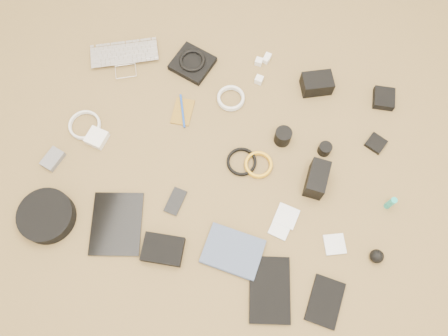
% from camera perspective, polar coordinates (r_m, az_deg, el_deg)
% --- Properties ---
extents(laptop, '(0.35, 0.30, 0.02)m').
position_cam_1_polar(laptop, '(1.98, -12.77, 13.35)').
color(laptop, silver).
rests_on(laptop, ground).
extents(headphone_pouch, '(0.20, 0.19, 0.03)m').
position_cam_1_polar(headphone_pouch, '(1.93, -4.13, 13.46)').
color(headphone_pouch, black).
rests_on(headphone_pouch, ground).
extents(headphones, '(0.13, 0.13, 0.01)m').
position_cam_1_polar(headphones, '(1.92, -4.18, 13.81)').
color(headphones, black).
rests_on(headphones, headphone_pouch).
extents(charger_a, '(0.03, 0.03, 0.02)m').
position_cam_1_polar(charger_a, '(1.96, 5.74, 14.28)').
color(charger_a, white).
rests_on(charger_a, ground).
extents(charger_b, '(0.03, 0.03, 0.03)m').
position_cam_1_polar(charger_b, '(1.94, 4.58, 13.68)').
color(charger_b, white).
rests_on(charger_b, ground).
extents(charger_c, '(0.03, 0.03, 0.02)m').
position_cam_1_polar(charger_c, '(1.95, 5.50, 13.88)').
color(charger_c, white).
rests_on(charger_c, ground).
extents(charger_d, '(0.04, 0.04, 0.03)m').
position_cam_1_polar(charger_d, '(1.89, 4.60, 11.41)').
color(charger_d, white).
rests_on(charger_d, ground).
extents(dslr_camera, '(0.15, 0.13, 0.07)m').
position_cam_1_polar(dslr_camera, '(1.89, 12.03, 10.73)').
color(dslr_camera, black).
rests_on(dslr_camera, ground).
extents(lens_pouch, '(0.09, 0.10, 0.03)m').
position_cam_1_polar(lens_pouch, '(1.95, 20.15, 8.54)').
color(lens_pouch, black).
rests_on(lens_pouch, ground).
extents(notebook_olive, '(0.08, 0.12, 0.01)m').
position_cam_1_polar(notebook_olive, '(1.83, -5.43, 7.34)').
color(notebook_olive, brown).
rests_on(notebook_olive, ground).
extents(pen_blue, '(0.07, 0.14, 0.01)m').
position_cam_1_polar(pen_blue, '(1.82, -5.45, 7.45)').
color(pen_blue, '#1541B1').
rests_on(pen_blue, notebook_olive).
extents(cable_white_a, '(0.15, 0.15, 0.01)m').
position_cam_1_polar(cable_white_a, '(1.85, 0.90, 9.00)').
color(cable_white_a, silver).
rests_on(cable_white_a, ground).
extents(lens_a, '(0.07, 0.07, 0.07)m').
position_cam_1_polar(lens_a, '(1.75, 7.70, 4.11)').
color(lens_a, black).
rests_on(lens_a, ground).
extents(lens_b, '(0.06, 0.06, 0.05)m').
position_cam_1_polar(lens_b, '(1.77, 13.02, 2.44)').
color(lens_b, black).
rests_on(lens_b, ground).
extents(card_reader, '(0.09, 0.09, 0.02)m').
position_cam_1_polar(card_reader, '(1.86, 19.22, 3.06)').
color(card_reader, black).
rests_on(card_reader, ground).
extents(power_brick, '(0.09, 0.09, 0.03)m').
position_cam_1_polar(power_brick, '(1.83, -16.28, 3.80)').
color(power_brick, white).
rests_on(power_brick, ground).
extents(cable_white_b, '(0.17, 0.17, 0.01)m').
position_cam_1_polar(cable_white_b, '(1.88, -17.68, 5.29)').
color(cable_white_b, silver).
rests_on(cable_white_b, ground).
extents(cable_black, '(0.15, 0.15, 0.01)m').
position_cam_1_polar(cable_black, '(1.73, 2.31, 0.76)').
color(cable_black, black).
rests_on(cable_black, ground).
extents(cable_yellow, '(0.15, 0.15, 0.01)m').
position_cam_1_polar(cable_yellow, '(1.72, 4.50, 0.36)').
color(cable_yellow, gold).
rests_on(cable_yellow, ground).
extents(flash, '(0.08, 0.13, 0.10)m').
position_cam_1_polar(flash, '(1.69, 12.02, -1.41)').
color(flash, black).
rests_on(flash, ground).
extents(lens_cleaner, '(0.03, 0.03, 0.08)m').
position_cam_1_polar(lens_cleaner, '(1.75, 20.91, -4.30)').
color(lens_cleaner, teal).
rests_on(lens_cleaner, ground).
extents(battery_charger, '(0.08, 0.10, 0.02)m').
position_cam_1_polar(battery_charger, '(1.85, -21.46, 1.10)').
color(battery_charger, slate).
rests_on(battery_charger, ground).
extents(tablet, '(0.24, 0.28, 0.01)m').
position_cam_1_polar(tablet, '(1.70, -13.84, -7.07)').
color(tablet, black).
rests_on(tablet, ground).
extents(phone, '(0.07, 0.11, 0.01)m').
position_cam_1_polar(phone, '(1.69, -6.35, -4.35)').
color(phone, black).
rests_on(phone, ground).
extents(filter_case_left, '(0.08, 0.08, 0.01)m').
position_cam_1_polar(filter_case_left, '(1.66, 7.31, -7.86)').
color(filter_case_left, silver).
rests_on(filter_case_left, ground).
extents(filter_case_mid, '(0.09, 0.09, 0.01)m').
position_cam_1_polar(filter_case_mid, '(1.68, 8.14, -6.25)').
color(filter_case_mid, silver).
rests_on(filter_case_mid, ground).
extents(filter_case_right, '(0.10, 0.10, 0.01)m').
position_cam_1_polar(filter_case_right, '(1.69, 14.25, -9.64)').
color(filter_case_right, silver).
rests_on(filter_case_right, ground).
extents(air_blower, '(0.06, 0.06, 0.05)m').
position_cam_1_polar(air_blower, '(1.70, 19.32, -10.82)').
color(air_blower, black).
rests_on(air_blower, ground).
extents(headphone_case, '(0.24, 0.24, 0.06)m').
position_cam_1_polar(headphone_case, '(1.76, -22.15, -5.83)').
color(headphone_case, black).
rests_on(headphone_case, ground).
extents(drive_case, '(0.16, 0.12, 0.04)m').
position_cam_1_polar(drive_case, '(1.63, -7.98, -10.48)').
color(drive_case, black).
rests_on(drive_case, ground).
extents(paperback, '(0.22, 0.17, 0.02)m').
position_cam_1_polar(paperback, '(1.62, 0.23, -13.43)').
color(paperback, '#3E4C69').
rests_on(paperback, ground).
extents(notebook_black_a, '(0.19, 0.26, 0.02)m').
position_cam_1_polar(notebook_black_a, '(1.62, 5.99, -15.53)').
color(notebook_black_a, black).
rests_on(notebook_black_a, ground).
extents(notebook_black_b, '(0.12, 0.18, 0.01)m').
position_cam_1_polar(notebook_black_b, '(1.65, 13.06, -16.63)').
color(notebook_black_b, black).
rests_on(notebook_black_b, ground).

